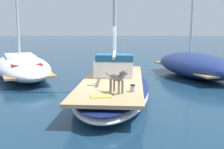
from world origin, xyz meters
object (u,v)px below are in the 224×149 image
at_px(sailboat_main, 113,89).
at_px(moored_boat_port_side, 22,65).
at_px(dog_grey, 118,78).
at_px(moored_boat_starboard_side, 196,65).
at_px(coiled_rope, 93,84).
at_px(deck_towel, 101,96).
at_px(deck_winch, 133,88).

xyz_separation_m(sailboat_main, moored_boat_port_side, (-4.71, 4.47, 0.19)).
height_order(dog_grey, moored_boat_starboard_side, moored_boat_starboard_side).
relative_size(dog_grey, moored_boat_port_side, 0.09).
height_order(sailboat_main, coiled_rope, coiled_rope).
xyz_separation_m(sailboat_main, coiled_rope, (-0.62, -0.96, 0.35)).
bearing_deg(dog_grey, deck_towel, -134.88).
height_order(dog_grey, deck_winch, dog_grey).
xyz_separation_m(dog_grey, deck_towel, (-0.43, -0.43, -0.41)).
relative_size(dog_grey, deck_towel, 1.38).
distance_m(deck_winch, deck_towel, 1.06).
bearing_deg(coiled_rope, moored_boat_starboard_side, 48.41).
bearing_deg(deck_towel, sailboat_main, 84.17).
bearing_deg(deck_winch, moored_boat_starboard_side, 60.79).
xyz_separation_m(dog_grey, moored_boat_port_side, (-4.89, 6.51, -0.56)).
relative_size(moored_boat_starboard_side, moored_boat_port_side, 0.85).
distance_m(sailboat_main, moored_boat_port_side, 6.50).
relative_size(deck_towel, moored_boat_port_side, 0.07).
bearing_deg(deck_towel, moored_boat_port_side, 122.70).
bearing_deg(moored_boat_starboard_side, deck_winch, -119.21).
distance_m(sailboat_main, coiled_rope, 1.19).
height_order(deck_winch, deck_towel, deck_winch).
bearing_deg(deck_winch, moored_boat_port_side, 130.03).
height_order(dog_grey, moored_boat_port_side, moored_boat_port_side).
bearing_deg(moored_boat_starboard_side, moored_boat_port_side, 179.02).
relative_size(coiled_rope, moored_boat_port_side, 0.04).
height_order(coiled_rope, moored_boat_starboard_side, moored_boat_starboard_side).
xyz_separation_m(deck_towel, moored_boat_port_side, (-4.46, 6.94, -0.15)).
xyz_separation_m(deck_winch, moored_boat_port_side, (-5.32, 6.33, -0.23)).
distance_m(sailboat_main, deck_towel, 2.51).
distance_m(deck_winch, coiled_rope, 1.53).
distance_m(deck_towel, moored_boat_starboard_side, 8.05).
height_order(deck_winch, moored_boat_starboard_side, moored_boat_starboard_side).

